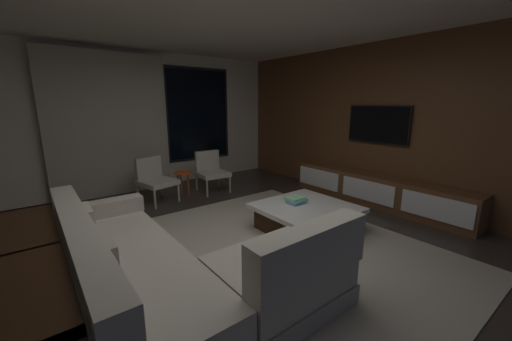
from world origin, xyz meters
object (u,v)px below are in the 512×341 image
object	(u,v)px
sectional_couch	(169,272)
side_stool	(183,176)
coffee_table	(306,218)
media_console	(377,191)
accent_chair_near_window	(211,169)
book_stack_on_coffee_table	(296,200)
console_table_behind_couch	(34,293)
mounted_tv	(378,124)
accent_chair_by_curtain	(154,178)

from	to	relation	value
sectional_couch	side_stool	size ratio (longest dim) A/B	5.43
sectional_couch	coffee_table	xyz separation A→B (m)	(2.02, 0.29, -0.10)
side_stool	media_console	bearing A→B (deg)	-46.62
accent_chair_near_window	book_stack_on_coffee_table	bearing A→B (deg)	-89.15
coffee_table	console_table_behind_couch	size ratio (longest dim) A/B	0.55
coffee_table	side_stool	size ratio (longest dim) A/B	2.52
accent_chair_near_window	mounted_tv	bearing A→B (deg)	-49.18
coffee_table	accent_chair_by_curtain	size ratio (longest dim) A/B	1.49
side_stool	mounted_tv	world-z (taller)	mounted_tv
book_stack_on_coffee_table	accent_chair_by_curtain	distance (m)	2.58
side_stool	accent_chair_by_curtain	bearing A→B (deg)	179.99
accent_chair_near_window	side_stool	bearing A→B (deg)	177.22
sectional_couch	mounted_tv	bearing A→B (deg)	6.75
coffee_table	book_stack_on_coffee_table	world-z (taller)	book_stack_on_coffee_table
accent_chair_near_window	accent_chair_by_curtain	xyz separation A→B (m)	(-1.10, 0.03, 0.00)
sectional_couch	console_table_behind_couch	xyz separation A→B (m)	(-0.91, 0.13, 0.13)
accent_chair_by_curtain	mounted_tv	xyz separation A→B (m)	(3.07, -2.31, 0.92)
mounted_tv	coffee_table	bearing A→B (deg)	-174.72
book_stack_on_coffee_table	side_stool	xyz separation A→B (m)	(-0.61, 2.32, -0.03)
sectional_couch	side_stool	world-z (taller)	sectional_couch
media_console	accent_chair_near_window	bearing A→B (deg)	125.82
console_table_behind_couch	book_stack_on_coffee_table	bearing A→B (deg)	6.42
accent_chair_by_curtain	media_console	xyz separation A→B (m)	(2.89, -2.51, -0.18)
accent_chair_near_window	side_stool	size ratio (longest dim) A/B	1.70
media_console	sectional_couch	bearing A→B (deg)	-175.93
coffee_table	mounted_tv	distance (m)	2.24
book_stack_on_coffee_table	mounted_tv	size ratio (longest dim) A/B	0.24
accent_chair_near_window	media_console	bearing A→B (deg)	-54.18
sectional_couch	book_stack_on_coffee_table	bearing A→B (deg)	12.87
book_stack_on_coffee_table	console_table_behind_couch	distance (m)	2.92
side_stool	media_console	xyz separation A→B (m)	(2.37, -2.51, -0.12)
accent_chair_near_window	accent_chair_by_curtain	world-z (taller)	same
book_stack_on_coffee_table	accent_chair_by_curtain	size ratio (longest dim) A/B	0.33
accent_chair_by_curtain	media_console	world-z (taller)	accent_chair_by_curtain
sectional_couch	media_console	size ratio (longest dim) A/B	0.81
sectional_couch	accent_chair_near_window	bearing A→B (deg)	54.58
accent_chair_near_window	mounted_tv	world-z (taller)	mounted_tv
sectional_couch	accent_chair_by_curtain	world-z (taller)	sectional_couch
coffee_table	media_console	world-z (taller)	media_console
book_stack_on_coffee_table	accent_chair_near_window	world-z (taller)	accent_chair_near_window
coffee_table	accent_chair_near_window	bearing A→B (deg)	91.56
sectional_couch	accent_chair_by_curtain	xyz separation A→B (m)	(0.85, 2.78, 0.14)
sectional_couch	mounted_tv	distance (m)	4.09
sectional_couch	coffee_table	bearing A→B (deg)	8.12
sectional_couch	mounted_tv	xyz separation A→B (m)	(3.93, 0.46, 1.06)
console_table_behind_couch	accent_chair_by_curtain	bearing A→B (deg)	56.32
side_stool	mounted_tv	bearing A→B (deg)	-42.17
sectional_couch	side_stool	xyz separation A→B (m)	(1.37, 2.78, 0.08)
console_table_behind_couch	accent_chair_near_window	bearing A→B (deg)	42.42
mounted_tv	console_table_behind_couch	bearing A→B (deg)	-176.03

